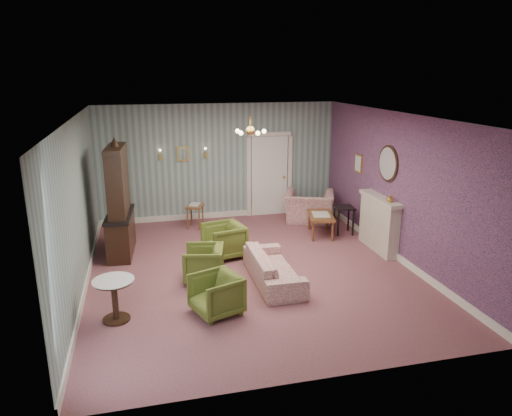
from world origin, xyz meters
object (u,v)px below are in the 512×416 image
object	(u,v)px
coffee_table	(320,225)
pedestal_table	(115,300)
olive_chair_b	(203,262)
olive_chair_c	(224,239)
dresser	(118,198)
wingback_chair	(309,202)
sofa_chintz	(274,262)
olive_chair_a	(216,293)
side_table_black	(343,220)
fireplace	(379,223)

from	to	relation	value
coffee_table	pedestal_table	distance (m)	5.34
olive_chair_b	pedestal_table	size ratio (longest dim) A/B	1.04
olive_chair_c	dresser	world-z (taller)	dresser
wingback_chair	pedestal_table	size ratio (longest dim) A/B	1.73
coffee_table	sofa_chintz	bearing A→B (deg)	-128.64
olive_chair_a	olive_chair_c	world-z (taller)	olive_chair_c
coffee_table	side_table_black	size ratio (longest dim) A/B	1.49
olive_chair_b	side_table_black	size ratio (longest dim) A/B	1.08
wingback_chair	dresser	bearing A→B (deg)	34.96
olive_chair_b	sofa_chintz	xyz separation A→B (m)	(1.21, -0.36, 0.01)
sofa_chintz	dresser	bearing A→B (deg)	52.62
fireplace	side_table_black	bearing A→B (deg)	104.49
olive_chair_c	wingback_chair	world-z (taller)	wingback_chair
dresser	side_table_black	bearing A→B (deg)	5.06
olive_chair_a	fireplace	size ratio (longest dim) A/B	0.50
wingback_chair	olive_chair_c	bearing A→B (deg)	57.14
sofa_chintz	coffee_table	distance (m)	2.79
dresser	wingback_chair	bearing A→B (deg)	18.25
pedestal_table	olive_chair_b	bearing A→B (deg)	37.30
sofa_chintz	side_table_black	bearing A→B (deg)	-46.62
olive_chair_a	side_table_black	size ratio (longest dim) A/B	1.08
olive_chair_a	wingback_chair	xyz separation A→B (m)	(3.02, 4.13, 0.16)
olive_chair_a	fireplace	distance (m)	4.25
sofa_chintz	wingback_chair	size ratio (longest dim) A/B	1.58
dresser	side_table_black	distance (m)	5.06
olive_chair_b	side_table_black	distance (m)	3.93
olive_chair_c	fireplace	xyz separation A→B (m)	(3.24, -0.37, 0.20)
olive_chair_b	side_table_black	world-z (taller)	olive_chair_b
sofa_chintz	wingback_chair	world-z (taller)	wingback_chair
olive_chair_a	olive_chair_c	distance (m)	2.37
olive_chair_a	side_table_black	xyz separation A→B (m)	(3.48, 3.07, -0.03)
olive_chair_b	dresser	world-z (taller)	dresser
olive_chair_a	pedestal_table	distance (m)	1.53
wingback_chair	fireplace	size ratio (longest dim) A/B	0.84
olive_chair_a	coffee_table	world-z (taller)	olive_chair_a
wingback_chair	olive_chair_b	bearing A→B (deg)	64.10
olive_chair_a	side_table_black	distance (m)	4.64
olive_chair_c	sofa_chintz	bearing A→B (deg)	12.63
dresser	fireplace	bearing A→B (deg)	-7.08
olive_chair_c	dresser	bearing A→B (deg)	-121.68
side_table_black	olive_chair_a	bearing A→B (deg)	-138.60
sofa_chintz	coffee_table	world-z (taller)	sofa_chintz
fireplace	pedestal_table	world-z (taller)	fireplace
coffee_table	olive_chair_c	bearing A→B (deg)	-161.78
olive_chair_b	sofa_chintz	distance (m)	1.26
olive_chair_b	coffee_table	size ratio (longest dim) A/B	0.72
olive_chair_a	fireplace	world-z (taller)	fireplace
wingback_chair	coffee_table	distance (m)	1.06
side_table_black	pedestal_table	world-z (taller)	pedestal_table
coffee_table	side_table_black	distance (m)	0.56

